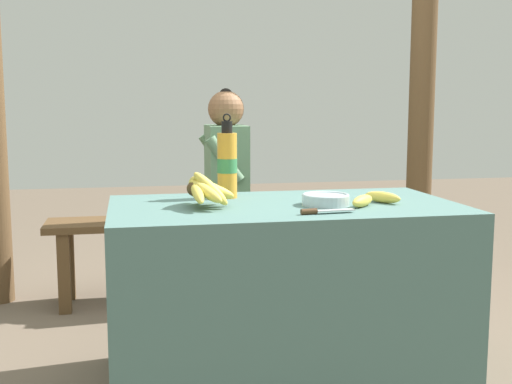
{
  "coord_description": "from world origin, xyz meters",
  "views": [
    {
      "loc": [
        -0.56,
        -2.27,
        1.05
      ],
      "look_at": [
        -0.1,
        0.05,
        0.72
      ],
      "focal_mm": 45.0,
      "sensor_mm": 36.0,
      "label": 1
    }
  ],
  "objects_px": {
    "loose_banana_front": "(362,201)",
    "knife": "(320,211)",
    "serving_bowl": "(326,199)",
    "banana_bunch_green": "(133,208)",
    "banana_bunch_ripe": "(204,189)",
    "support_post_far": "(423,61)",
    "seated_vendor": "(218,179)",
    "loose_banana_side": "(382,197)",
    "water_bottle": "(227,164)",
    "wooden_bench": "(225,229)"
  },
  "relations": [
    {
      "from": "water_bottle",
      "to": "support_post_far",
      "type": "height_order",
      "value": "support_post_far"
    },
    {
      "from": "banana_bunch_ripe",
      "to": "loose_banana_side",
      "type": "bearing_deg",
      "value": -2.2
    },
    {
      "from": "water_bottle",
      "to": "loose_banana_front",
      "type": "distance_m",
      "value": 0.55
    },
    {
      "from": "wooden_bench",
      "to": "seated_vendor",
      "type": "distance_m",
      "value": 0.28
    },
    {
      "from": "wooden_bench",
      "to": "serving_bowl",
      "type": "bearing_deg",
      "value": -80.4
    },
    {
      "from": "seated_vendor",
      "to": "loose_banana_side",
      "type": "bearing_deg",
      "value": 113.53
    },
    {
      "from": "banana_bunch_green",
      "to": "serving_bowl",
      "type": "bearing_deg",
      "value": -59.72
    },
    {
      "from": "loose_banana_side",
      "to": "knife",
      "type": "distance_m",
      "value": 0.36
    },
    {
      "from": "water_bottle",
      "to": "serving_bowl",
      "type": "bearing_deg",
      "value": -38.05
    },
    {
      "from": "banana_bunch_green",
      "to": "support_post_far",
      "type": "distance_m",
      "value": 1.87
    },
    {
      "from": "banana_bunch_ripe",
      "to": "serving_bowl",
      "type": "relative_size",
      "value": 1.57
    },
    {
      "from": "loose_banana_side",
      "to": "water_bottle",
      "type": "bearing_deg",
      "value": 156.25
    },
    {
      "from": "serving_bowl",
      "to": "support_post_far",
      "type": "xyz_separation_m",
      "value": [
        1.0,
        1.32,
        0.59
      ]
    },
    {
      "from": "seated_vendor",
      "to": "support_post_far",
      "type": "relative_size",
      "value": 0.43
    },
    {
      "from": "wooden_bench",
      "to": "banana_bunch_ripe",
      "type": "bearing_deg",
      "value": -102.16
    },
    {
      "from": "loose_banana_front",
      "to": "serving_bowl",
      "type": "bearing_deg",
      "value": 152.52
    },
    {
      "from": "serving_bowl",
      "to": "loose_banana_front",
      "type": "height_order",
      "value": "same"
    },
    {
      "from": "serving_bowl",
      "to": "wooden_bench",
      "type": "xyz_separation_m",
      "value": [
        -0.2,
        1.16,
        -0.33
      ]
    },
    {
      "from": "loose_banana_front",
      "to": "banana_bunch_green",
      "type": "distance_m",
      "value": 1.48
    },
    {
      "from": "banana_bunch_ripe",
      "to": "support_post_far",
      "type": "height_order",
      "value": "support_post_far"
    },
    {
      "from": "loose_banana_front",
      "to": "seated_vendor",
      "type": "relative_size",
      "value": 0.12
    },
    {
      "from": "seated_vendor",
      "to": "water_bottle",
      "type": "bearing_deg",
      "value": 85.63
    },
    {
      "from": "serving_bowl",
      "to": "support_post_far",
      "type": "bearing_deg",
      "value": 52.95
    },
    {
      "from": "loose_banana_front",
      "to": "wooden_bench",
      "type": "height_order",
      "value": "loose_banana_front"
    },
    {
      "from": "banana_bunch_ripe",
      "to": "loose_banana_side",
      "type": "distance_m",
      "value": 0.67
    },
    {
      "from": "wooden_bench",
      "to": "loose_banana_front",
      "type": "bearing_deg",
      "value": -75.59
    },
    {
      "from": "serving_bowl",
      "to": "banana_bunch_green",
      "type": "height_order",
      "value": "serving_bowl"
    },
    {
      "from": "seated_vendor",
      "to": "knife",
      "type": "bearing_deg",
      "value": 98.12
    },
    {
      "from": "loose_banana_front",
      "to": "banana_bunch_green",
      "type": "xyz_separation_m",
      "value": [
        -0.8,
        1.23,
        -0.2
      ]
    },
    {
      "from": "knife",
      "to": "seated_vendor",
      "type": "relative_size",
      "value": 0.17
    },
    {
      "from": "banana_bunch_ripe",
      "to": "serving_bowl",
      "type": "height_order",
      "value": "banana_bunch_ripe"
    },
    {
      "from": "banana_bunch_ripe",
      "to": "loose_banana_side",
      "type": "xyz_separation_m",
      "value": [
        0.66,
        -0.03,
        -0.04
      ]
    },
    {
      "from": "water_bottle",
      "to": "wooden_bench",
      "type": "height_order",
      "value": "water_bottle"
    },
    {
      "from": "serving_bowl",
      "to": "knife",
      "type": "bearing_deg",
      "value": -113.28
    },
    {
      "from": "banana_bunch_ripe",
      "to": "banana_bunch_green",
      "type": "bearing_deg",
      "value": 102.11
    },
    {
      "from": "serving_bowl",
      "to": "banana_bunch_ripe",
      "type": "bearing_deg",
      "value": 175.13
    },
    {
      "from": "seated_vendor",
      "to": "banana_bunch_green",
      "type": "relative_size",
      "value": 4.51
    },
    {
      "from": "water_bottle",
      "to": "loose_banana_front",
      "type": "xyz_separation_m",
      "value": [
        0.44,
        -0.31,
        -0.11
      ]
    },
    {
      "from": "knife",
      "to": "water_bottle",
      "type": "bearing_deg",
      "value": 114.27
    },
    {
      "from": "loose_banana_side",
      "to": "banana_bunch_ripe",
      "type": "bearing_deg",
      "value": 177.8
    },
    {
      "from": "banana_bunch_green",
      "to": "banana_bunch_ripe",
      "type": "bearing_deg",
      "value": -77.89
    },
    {
      "from": "banana_bunch_ripe",
      "to": "knife",
      "type": "bearing_deg",
      "value": -30.77
    },
    {
      "from": "loose_banana_front",
      "to": "knife",
      "type": "height_order",
      "value": "loose_banana_front"
    },
    {
      "from": "water_bottle",
      "to": "loose_banana_side",
      "type": "distance_m",
      "value": 0.61
    },
    {
      "from": "banana_bunch_ripe",
      "to": "support_post_far",
      "type": "xyz_separation_m",
      "value": [
        1.44,
        1.29,
        0.55
      ]
    },
    {
      "from": "serving_bowl",
      "to": "loose_banana_front",
      "type": "distance_m",
      "value": 0.13
    },
    {
      "from": "loose_banana_side",
      "to": "banana_bunch_green",
      "type": "xyz_separation_m",
      "value": [
        -0.91,
        1.16,
        -0.2
      ]
    },
    {
      "from": "wooden_bench",
      "to": "support_post_far",
      "type": "xyz_separation_m",
      "value": [
        1.2,
        0.16,
        0.92
      ]
    },
    {
      "from": "loose_banana_front",
      "to": "support_post_far",
      "type": "xyz_separation_m",
      "value": [
        0.88,
        1.39,
        0.6
      ]
    },
    {
      "from": "water_bottle",
      "to": "seated_vendor",
      "type": "height_order",
      "value": "seated_vendor"
    }
  ]
}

